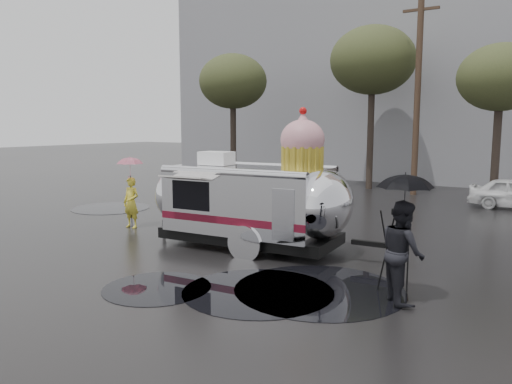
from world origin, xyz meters
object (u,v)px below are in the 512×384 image
Objects in this scene: airstream_trailer at (252,199)px; person_left at (131,203)px; tripod at (394,241)px; person_right at (403,252)px.

airstream_trailer is 4.34× the size of person_left.
person_left is 8.93m from tripod.
person_right is 1.16× the size of tripod.
airstream_trailer reaches higher than tripod.
person_right is at bearing -27.32° from airstream_trailer.
person_left is 0.98× the size of tripod.
person_left is at bearing 40.30° from person_right.
airstream_trailer is 3.67× the size of person_right.
person_right is at bearing -15.98° from person_left.
person_right reaches higher than person_left.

